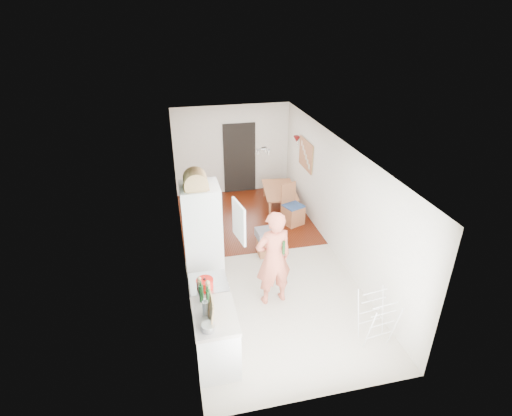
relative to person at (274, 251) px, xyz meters
name	(u,v)px	position (x,y,z in m)	size (l,w,h in m)	color
room_shell	(262,206)	(0.12, 1.38, 0.18)	(3.20, 7.00, 2.50)	silver
floor	(261,258)	(0.12, 1.38, -1.07)	(3.20, 7.00, 0.01)	beige
wood_floor_overlay	(244,217)	(0.12, 3.23, -1.07)	(3.20, 3.30, 0.01)	#5E1D0E
sage_wall_panel	(186,241)	(-1.47, -0.62, 0.78)	(0.02, 3.00, 1.30)	gray
tile_splashback	(193,304)	(-1.47, -1.17, 0.08)	(0.02, 1.90, 0.50)	black
doorway_recess	(240,159)	(0.32, 4.86, -0.07)	(0.90, 0.04, 2.00)	black
base_cabinet	(216,340)	(-1.18, -1.17, -0.64)	(0.60, 0.90, 0.86)	silver
worktop	(215,316)	(-1.18, -1.17, -0.18)	(0.62, 0.92, 0.06)	beige
range_cooker	(210,306)	(-1.18, -0.42, -0.63)	(0.60, 0.60, 0.88)	silver
cooker_top	(208,283)	(-1.18, -0.42, -0.17)	(0.60, 0.60, 0.04)	#B8B8BB
fridge_housing	(203,240)	(-1.15, 0.60, 0.00)	(0.66, 0.66, 2.15)	silver
fridge_door	(239,222)	(-0.54, 0.30, 0.48)	(0.56, 0.04, 0.70)	silver
fridge_interior	(219,215)	(-0.84, 0.60, 0.48)	(0.02, 0.52, 0.66)	white
pinboard	(306,155)	(1.70, 3.28, 0.48)	(0.03, 0.90, 0.70)	tan
pinboard_frame	(306,155)	(1.68, 3.28, 0.48)	(0.01, 0.94, 0.74)	#AF653C
wall_sconce	(297,139)	(1.66, 3.93, 0.68)	(0.18, 0.18, 0.16)	maroon
person	(274,251)	(0.00, 0.00, 0.00)	(0.78, 0.51, 2.15)	#D5674E
dining_table	(280,199)	(1.18, 3.64, -0.86)	(1.23, 0.68, 0.43)	#AF653C
dining_chair	(293,205)	(1.22, 2.66, -0.56)	(0.43, 0.43, 1.02)	#AF653C
stool	(266,246)	(0.24, 1.49, -0.86)	(0.33, 0.33, 0.43)	#AF653C
grey_drape	(266,234)	(0.25, 1.46, -0.55)	(0.42, 0.42, 0.19)	slate
drying_rack	(376,319)	(1.33, -1.31, -0.64)	(0.45, 0.40, 0.87)	silver
bread_bin	(195,182)	(-1.21, 0.52, 1.19)	(0.42, 0.39, 0.22)	tan
red_casserole	(205,284)	(-1.25, -0.56, -0.08)	(0.27, 0.27, 0.16)	red
steel_pan	(208,327)	(-1.30, -1.46, -0.11)	(0.19, 0.19, 0.09)	#B8B8BB
held_bottle	(284,248)	(0.14, -0.11, 0.11)	(0.05, 0.05, 0.24)	#17411A
bottle_a	(201,294)	(-1.33, -0.86, -0.01)	(0.07, 0.07, 0.29)	#17411A
bottle_b	(208,298)	(-1.24, -0.97, -0.01)	(0.06, 0.06, 0.28)	#17411A
bottle_c	(206,308)	(-1.30, -1.14, -0.04)	(0.09, 0.09, 0.22)	silver
pepper_mill_front	(208,291)	(-1.22, -0.80, -0.03)	(0.07, 0.07, 0.25)	tan
pepper_mill_back	(200,286)	(-1.33, -0.64, -0.04)	(0.06, 0.06, 0.22)	tan
chopping_boards	(211,310)	(-1.24, -1.29, 0.03)	(0.04, 0.28, 0.38)	tan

